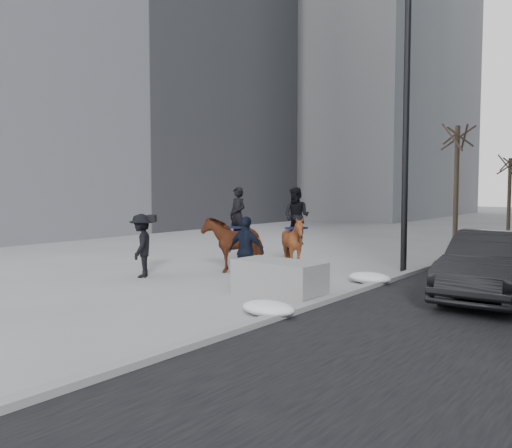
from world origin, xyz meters
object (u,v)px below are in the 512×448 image
Objects in this scene: planter at (279,279)px; car_near at (492,266)px; mounted_left at (235,239)px; mounted_right at (294,238)px.

car_near reaches higher than planter.
car_near is 7.27m from mounted_left.
mounted_left is 1.79m from mounted_right.
planter is at bearing -61.73° from mounted_right.
mounted_right reaches higher than planter.
mounted_left is at bearing 143.62° from planter.
car_near is 5.72m from mounted_right.
car_near is at bearing 34.82° from planter.
planter is 3.80m from mounted_right.
mounted_left is at bearing -152.15° from mounted_right.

